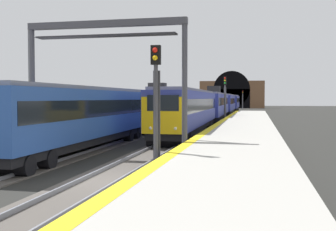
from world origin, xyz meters
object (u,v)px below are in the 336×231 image
object	(u,v)px
train_adjacent_platform	(157,107)
railway_signal_mid	(225,95)
train_main_approaching	(220,104)
railway_signal_far	(243,98)
railway_signal_near	(156,101)
overhead_signal_gantry	(105,54)
catenary_mast_near	(30,83)

from	to	relation	value
train_adjacent_platform	railway_signal_mid	bearing A→B (deg)	-32.12
train_main_approaching	train_adjacent_platform	size ratio (longest dim) A/B	1.47
railway_signal_mid	railway_signal_far	xyz separation A→B (m)	(64.50, 0.00, -0.43)
railway_signal_near	railway_signal_far	xyz separation A→B (m)	(100.00, 0.00, 0.01)
train_adjacent_platform	railway_signal_mid	size ratio (longest dim) A/B	9.66
train_main_approaching	railway_signal_near	world-z (taller)	railway_signal_near
train_main_approaching	railway_signal_mid	distance (m)	13.90
railway_signal_mid	railway_signal_far	bearing A→B (deg)	-180.00
train_adjacent_platform	railway_signal_far	distance (m)	74.63
train_adjacent_platform	overhead_signal_gantry	bearing A→B (deg)	-173.98
train_adjacent_platform	railway_signal_far	size ratio (longest dim) A/B	10.76
train_adjacent_platform	catenary_mast_near	xyz separation A→B (m)	(-12.03, 7.31, 2.13)
railway_signal_mid	overhead_signal_gantry	size ratio (longest dim) A/B	0.66
train_adjacent_platform	overhead_signal_gantry	world-z (taller)	overhead_signal_gantry
railway_signal_near	overhead_signal_gantry	distance (m)	6.74
train_adjacent_platform	catenary_mast_near	world-z (taller)	catenary_mast_near
railway_signal_mid	catenary_mast_near	distance (m)	25.73
train_main_approaching	railway_signal_near	size ratio (longest dim) A/B	15.88
railway_signal_near	catenary_mast_near	bearing A→B (deg)	-135.25
railway_signal_near	railway_signal_far	world-z (taller)	railway_signal_far
railway_signal_far	overhead_signal_gantry	size ratio (longest dim) A/B	0.59
railway_signal_near	railway_signal_mid	distance (m)	35.50
railway_signal_near	railway_signal_mid	world-z (taller)	railway_signal_mid
catenary_mast_near	train_adjacent_platform	bearing A→B (deg)	-31.30
train_main_approaching	railway_signal_far	size ratio (longest dim) A/B	15.82
catenary_mast_near	overhead_signal_gantry	bearing A→B (deg)	-132.39
railway_signal_far	catenary_mast_near	distance (m)	87.45
train_main_approaching	catenary_mast_near	world-z (taller)	catenary_mast_near
railway_signal_near	railway_signal_far	distance (m)	100.00
railway_signal_mid	catenary_mast_near	size ratio (longest dim) A/B	0.69
overhead_signal_gantry	railway_signal_near	bearing A→B (deg)	-141.12
train_main_approaching	railway_signal_far	distance (m)	50.81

